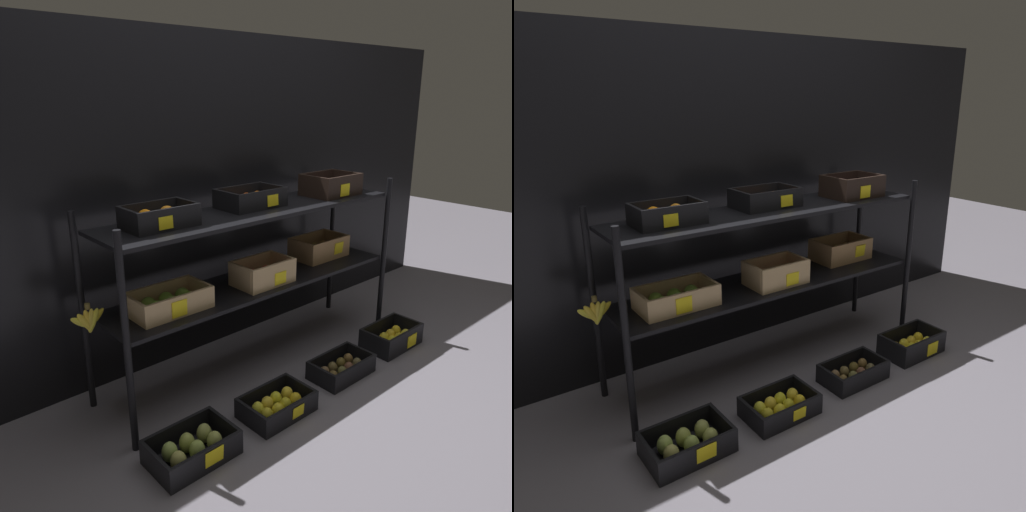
% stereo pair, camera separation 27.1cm
% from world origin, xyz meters
% --- Properties ---
extents(ground_plane, '(10.00, 10.00, 0.00)m').
position_xyz_m(ground_plane, '(0.00, 0.00, 0.00)').
color(ground_plane, slate).
extents(storefront_wall, '(4.20, 0.12, 1.81)m').
position_xyz_m(storefront_wall, '(0.00, 0.42, 0.91)').
color(storefront_wall, black).
rests_on(storefront_wall, ground_plane).
extents(display_rack, '(1.95, 0.46, 1.04)m').
position_xyz_m(display_rack, '(-0.00, 0.00, 0.70)').
color(display_rack, black).
rests_on(display_rack, ground_plane).
extents(crate_ground_pear, '(0.37, 0.25, 0.12)m').
position_xyz_m(crate_ground_pear, '(-0.75, -0.43, 0.05)').
color(crate_ground_pear, black).
rests_on(crate_ground_pear, ground_plane).
extents(crate_ground_lemon, '(0.35, 0.23, 0.10)m').
position_xyz_m(crate_ground_lemon, '(-0.26, -0.44, 0.04)').
color(crate_ground_lemon, black).
rests_on(crate_ground_lemon, ground_plane).
extents(crate_ground_kiwi, '(0.36, 0.21, 0.11)m').
position_xyz_m(crate_ground_kiwi, '(0.25, -0.43, 0.04)').
color(crate_ground_kiwi, black).
rests_on(crate_ground_kiwi, ground_plane).
extents(crate_ground_right_lemon, '(0.37, 0.22, 0.13)m').
position_xyz_m(crate_ground_right_lemon, '(0.74, -0.42, 0.05)').
color(crate_ground_right_lemon, black).
rests_on(crate_ground_right_lemon, ground_plane).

